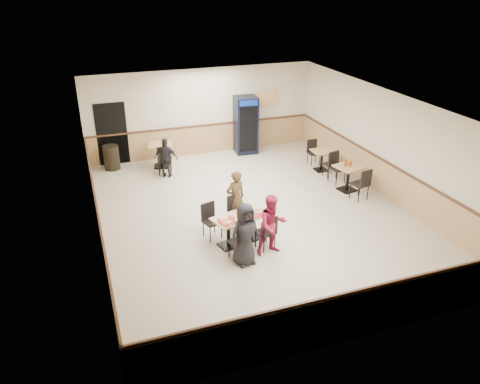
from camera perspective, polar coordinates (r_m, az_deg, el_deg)
name	(u,v)px	position (r m, az deg, el deg)	size (l,w,h in m)	color
ground	(254,214)	(12.59, 1.67, -2.71)	(10.00, 10.00, 0.00)	beige
room_shell	(277,155)	(15.13, 4.49, 4.57)	(10.00, 10.00, 10.00)	silver
main_table	(240,225)	(11.12, -0.01, -4.00)	(1.45, 0.99, 0.71)	black
main_chairs	(238,226)	(11.10, -0.21, -4.17)	(1.54, 1.80, 0.90)	black
diner_woman_left	(245,234)	(10.20, 0.62, -5.18)	(0.72, 0.47, 1.47)	black
diner_woman_right	(272,225)	(10.61, 3.94, -4.02)	(0.71, 0.55, 1.45)	maroon
diner_man_opposite	(235,198)	(11.79, -0.56, -0.73)	(0.54, 0.35, 1.47)	#503D22
lone_diner	(166,158)	(14.82, -9.00, 4.12)	(0.74, 0.31, 1.27)	black
tabletop_clutter	(240,217)	(10.89, 0.04, -3.09)	(1.18, 0.57, 0.12)	red
side_table_near	(348,174)	(14.11, 13.07, 2.11)	(0.86, 0.86, 0.77)	black
side_table_near_chair_south	(360,183)	(13.65, 14.40, 1.04)	(0.45, 0.45, 0.97)	black
side_table_near_chair_north	(337,168)	(14.59, 11.80, 2.92)	(0.45, 0.45, 0.97)	black
side_table_far	(322,157)	(15.43, 9.95, 4.18)	(0.64, 0.64, 0.68)	black
side_table_far_chair_south	(330,164)	(15.01, 10.94, 3.39)	(0.40, 0.40, 0.86)	black
side_table_far_chair_north	(314,153)	(15.88, 9.01, 4.78)	(0.40, 0.40, 0.86)	black
condiment_caddy	(348,163)	(14.00, 12.99, 3.47)	(0.23, 0.06, 0.20)	#A5220B
back_table	(161,152)	(15.69, -9.64, 4.87)	(0.90, 0.90, 0.80)	black
back_table_chair_lone	(165,159)	(15.11, -9.17, 3.99)	(0.47, 0.47, 1.01)	black
pepsi_cooler	(246,125)	(16.67, 0.70, 8.18)	(0.83, 0.83, 2.01)	black
trash_bin	(112,157)	(15.90, -15.39, 4.08)	(0.51, 0.51, 0.80)	black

